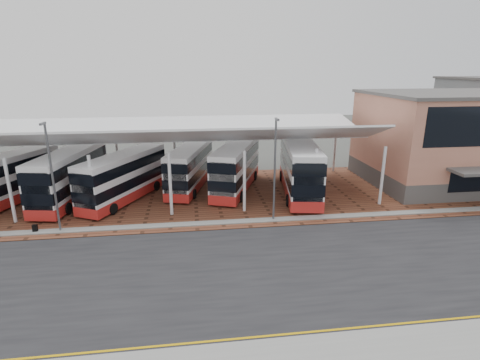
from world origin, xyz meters
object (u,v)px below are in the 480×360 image
Objects in this scene: terminal at (460,138)px; bus_5 at (299,168)px; bus_0 at (7,180)px; bus_3 at (190,168)px; bus_1 at (70,176)px; bus_4 at (236,167)px; bus_2 at (124,178)px.

terminal is 1.52× the size of bus_5.
bus_3 is (15.79, 2.41, -0.09)m from bus_0.
bus_1 is at bearing 24.39° from bus_0.
terminal is 1.73× the size of bus_0.
bus_3 is at bearing 21.32° from bus_1.
bus_5 reaches higher than bus_4.
terminal is 27.56m from bus_3.
bus_2 is (9.91, -0.45, -0.04)m from bus_0.
terminal is at bearing 13.83° from bus_5.
terminal is at bearing 29.58° from bus_2.
bus_4 is at bearing 178.92° from terminal.
bus_4 is (15.06, 1.13, -0.03)m from bus_1.
bus_3 is at bearing -173.28° from bus_4.
bus_0 is at bearing -155.99° from bus_4.
bus_5 is at bearing 7.71° from bus_1.
terminal is at bearing 12.15° from bus_3.
bus_2 is at bearing 1.68° from bus_1.
bus_2 is 16.11m from bus_5.
bus_0 is (-43.20, -0.91, -2.45)m from terminal.
bus_1 reaches higher than bus_3.
bus_0 is at bearing -156.03° from bus_3.
bus_5 reaches higher than bus_2.
bus_2 is at bearing -138.77° from bus_3.
bus_3 is at bearing 30.73° from bus_0.
bus_4 is 0.91× the size of bus_5.
terminal reaches higher than bus_4.
bus_0 is 20.28m from bus_4.
bus_1 is at bearing -178.95° from terminal.
bus_5 reaches higher than bus_3.
bus_2 is at bearing -177.66° from terminal.
bus_3 is 0.94× the size of bus_4.
bus_4 is at bearing 37.10° from bus_2.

